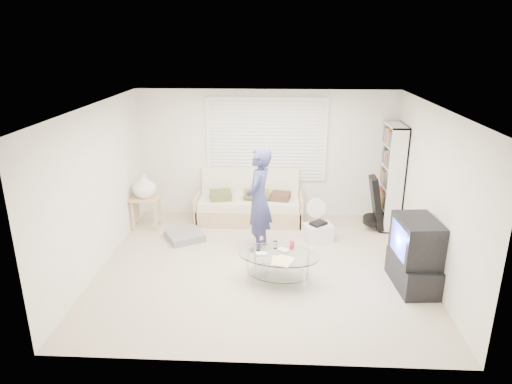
# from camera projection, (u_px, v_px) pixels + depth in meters

# --- Properties ---
(ground) EXTENTS (5.00, 5.00, 0.00)m
(ground) POSITION_uv_depth(u_px,v_px,m) (262.00, 266.00, 7.19)
(ground) COLOR tan
(ground) RESTS_ON ground
(room_shell) EXTENTS (5.02, 4.52, 2.51)m
(room_shell) POSITION_uv_depth(u_px,v_px,m) (263.00, 158.00, 7.12)
(room_shell) COLOR white
(room_shell) RESTS_ON ground
(window_blinds) EXTENTS (2.32, 0.08, 1.62)m
(window_blinds) POSITION_uv_depth(u_px,v_px,m) (266.00, 140.00, 8.77)
(window_blinds) COLOR silver
(window_blinds) RESTS_ON ground
(futon_sofa) EXTENTS (2.04, 0.82, 1.00)m
(futon_sofa) POSITION_uv_depth(u_px,v_px,m) (249.00, 205.00, 8.87)
(futon_sofa) COLOR tan
(futon_sofa) RESTS_ON ground
(grey_floor_pillow) EXTENTS (0.81, 0.81, 0.13)m
(grey_floor_pillow) POSITION_uv_depth(u_px,v_px,m) (185.00, 236.00, 8.13)
(grey_floor_pillow) COLOR slate
(grey_floor_pillow) RESTS_ON ground
(side_table) EXTENTS (0.54, 0.43, 1.06)m
(side_table) POSITION_uv_depth(u_px,v_px,m) (145.00, 188.00, 8.40)
(side_table) COLOR tan
(side_table) RESTS_ON ground
(bookshelf) EXTENTS (0.31, 0.82, 1.95)m
(bookshelf) POSITION_uv_depth(u_px,v_px,m) (391.00, 176.00, 8.44)
(bookshelf) COLOR white
(bookshelf) RESTS_ON ground
(guitar_case) EXTENTS (0.37, 0.38, 1.01)m
(guitar_case) POSITION_uv_depth(u_px,v_px,m) (375.00, 207.00, 8.40)
(guitar_case) COLOR black
(guitar_case) RESTS_ON ground
(floor_fan) EXTENTS (0.36, 0.25, 0.61)m
(floor_fan) POSITION_uv_depth(u_px,v_px,m) (316.00, 211.00, 8.49)
(floor_fan) COLOR white
(floor_fan) RESTS_ON ground
(storage_bin) EXTENTS (0.56, 0.46, 0.34)m
(storage_bin) POSITION_uv_depth(u_px,v_px,m) (318.00, 232.00, 8.07)
(storage_bin) COLOR white
(storage_bin) RESTS_ON ground
(tv_unit) EXTENTS (0.59, 0.99, 1.03)m
(tv_unit) POSITION_uv_depth(u_px,v_px,m) (415.00, 254.00, 6.48)
(tv_unit) COLOR black
(tv_unit) RESTS_ON ground
(coffee_table) EXTENTS (1.30, 0.95, 0.56)m
(coffee_table) POSITION_uv_depth(u_px,v_px,m) (278.00, 260.00, 6.65)
(coffee_table) COLOR silver
(coffee_table) RESTS_ON ground
(standing_person) EXTENTS (0.58, 0.73, 1.76)m
(standing_person) POSITION_uv_depth(u_px,v_px,m) (259.00, 200.00, 7.50)
(standing_person) COLOR navy
(standing_person) RESTS_ON ground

